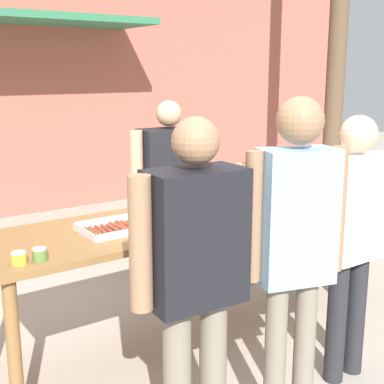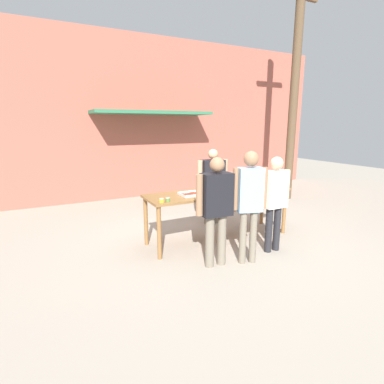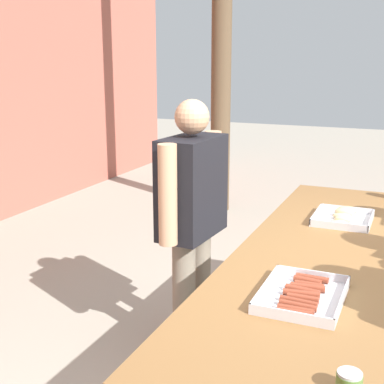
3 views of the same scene
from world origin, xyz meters
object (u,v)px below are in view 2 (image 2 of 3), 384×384
object	(u,v)px
condiment_jar_mustard	(162,200)
food_tray_buns	(246,188)
person_customer_with_cup	(275,196)
beer_cup	(281,185)
person_customer_holding_hotdog	(216,203)
person_server_behind_table	(213,181)
utility_pole	(294,88)
condiment_jar_ketchup	(168,200)
food_tray_sausages	(192,194)
person_customer_waiting_in_line	(250,197)

from	to	relation	value
condiment_jar_mustard	food_tray_buns	bearing A→B (deg)	7.73
food_tray_buns	person_customer_with_cup	xyz separation A→B (m)	(-0.05, -0.85, 0.02)
food_tray_buns	beer_cup	size ratio (longest dim) A/B	3.04
food_tray_buns	person_customer_holding_hotdog	xyz separation A→B (m)	(-1.18, -0.87, 0.04)
person_server_behind_table	food_tray_buns	bearing A→B (deg)	-72.50
person_customer_with_cup	utility_pole	size ratio (longest dim) A/B	0.27
condiment_jar_ketchup	person_customer_with_cup	distance (m)	1.74
beer_cup	person_server_behind_table	world-z (taller)	person_server_behind_table
food_tray_buns	beer_cup	bearing A→B (deg)	-20.13
food_tray_sausages	person_customer_holding_hotdog	xyz separation A→B (m)	(-0.05, -0.87, 0.05)
food_tray_sausages	person_server_behind_table	size ratio (longest dim) A/B	0.26
person_customer_with_cup	food_tray_sausages	bearing A→B (deg)	-38.05
food_tray_buns	utility_pole	size ratio (longest dim) A/B	0.06
food_tray_buns	person_customer_holding_hotdog	size ratio (longest dim) A/B	0.22
person_customer_waiting_in_line	utility_pole	xyz separation A→B (m)	(3.58, 2.85, 2.01)
person_customer_holding_hotdog	utility_pole	bearing A→B (deg)	-142.44
food_tray_buns	beer_cup	xyz separation A→B (m)	(0.65, -0.24, 0.04)
person_customer_holding_hotdog	person_customer_with_cup	xyz separation A→B (m)	(1.13, 0.02, -0.02)
food_tray_sausages	beer_cup	xyz separation A→B (m)	(1.78, -0.24, 0.04)
beer_cup	person_customer_waiting_in_line	distance (m)	1.55
person_customer_with_cup	person_customer_waiting_in_line	xyz separation A→B (m)	(-0.64, -0.17, 0.09)
food_tray_buns	beer_cup	distance (m)	0.69
person_server_behind_table	person_customer_waiting_in_line	size ratio (longest dim) A/B	0.93
food_tray_sausages	beer_cup	bearing A→B (deg)	-7.61
person_server_behind_table	person_customer_holding_hotdog	distance (m)	2.00
person_customer_with_cup	utility_pole	world-z (taller)	utility_pole
condiment_jar_ketchup	person_customer_holding_hotdog	size ratio (longest dim) A/B	0.05
condiment_jar_mustard	person_customer_with_cup	xyz separation A→B (m)	(1.73, -0.61, 0.01)
condiment_jar_mustard	utility_pole	distance (m)	5.53
condiment_jar_mustard	person_customer_with_cup	size ratio (longest dim) A/B	0.05
person_server_behind_table	utility_pole	world-z (taller)	utility_pole
condiment_jar_mustard	beer_cup	distance (m)	2.43
food_tray_buns	condiment_jar_ketchup	bearing A→B (deg)	-171.65
utility_pole	person_server_behind_table	bearing A→B (deg)	-162.77
food_tray_sausages	beer_cup	distance (m)	1.80
food_tray_sausages	utility_pole	bearing A→B (deg)	24.51
food_tray_sausages	person_customer_waiting_in_line	xyz separation A→B (m)	(0.44, -1.02, 0.12)
food_tray_sausages	condiment_jar_mustard	distance (m)	0.70
food_tray_buns	condiment_jar_ketchup	distance (m)	1.70
condiment_jar_ketchup	person_customer_waiting_in_line	distance (m)	1.26
condiment_jar_mustard	person_server_behind_table	xyz separation A→B (m)	(1.58, 1.12, -0.00)
person_customer_holding_hotdog	person_customer_with_cup	world-z (taller)	person_customer_holding_hotdog
food_tray_sausages	utility_pole	xyz separation A→B (m)	(4.02, 1.83, 2.14)
person_customer_with_cup	utility_pole	distance (m)	4.50
condiment_jar_ketchup	person_customer_waiting_in_line	world-z (taller)	person_customer_waiting_in_line
food_tray_sausages	person_customer_with_cup	distance (m)	1.37
beer_cup	person_customer_holding_hotdog	world-z (taller)	person_customer_holding_hotdog
condiment_jar_ketchup	person_server_behind_table	world-z (taller)	person_server_behind_table
condiment_jar_mustard	person_server_behind_table	size ratio (longest dim) A/B	0.05
person_customer_holding_hotdog	utility_pole	world-z (taller)	utility_pole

